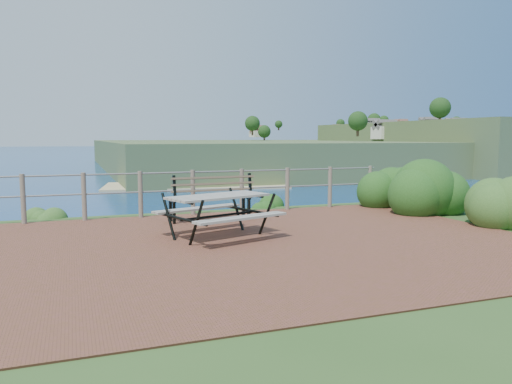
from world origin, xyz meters
The scene contains 11 objects.
ground centered at (0.00, 0.00, 0.00)m, with size 10.00×7.00×0.12m, color brown.
ocean centered at (0.00, 200.00, 0.00)m, with size 1200.00×1200.00×0.00m, color #165584.
safety_railing centered at (0.00, 3.35, 0.57)m, with size 9.40×0.10×1.00m.
distant_bay centered at (173.07, 202.61, -1.52)m, with size 290.00×232.36×24.00m.
picnic_table centered at (-0.17, 0.70, 0.47)m, with size 1.87×1.44×0.73m.
park_bench centered at (0.16, 2.49, 0.64)m, with size 1.75×0.50×0.98m.
shrub_right_front centered at (5.08, 1.93, 0.00)m, with size 1.63×1.63×2.30m, color #1C4214.
shrub_right_back centered at (5.24, -0.11, 0.00)m, with size 1.30×1.30×1.85m, color #305921.
shrub_right_edge centered at (4.92, 3.19, 0.00)m, with size 1.17×1.17×1.66m, color #1C4214.
shrub_lip_west centered at (-3.13, 4.18, 0.00)m, with size 0.68×0.68×0.39m, color #305921.
shrub_lip_east centered at (2.06, 4.12, 0.00)m, with size 0.68×0.68×0.39m, color #1C4214.
Camera 1 is at (-2.51, -7.50, 1.74)m, focal length 35.00 mm.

